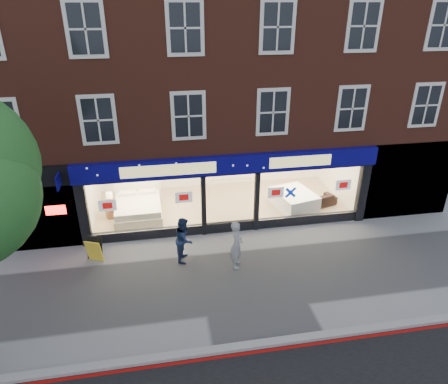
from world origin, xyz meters
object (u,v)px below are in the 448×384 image
object	(u,v)px
mattress_stack	(294,200)
pedestrian_grey	(237,245)
a_board	(95,250)
sofa	(316,200)
display_bed	(138,207)
pedestrian_blue	(184,239)

from	to	relation	value
mattress_stack	pedestrian_grey	size ratio (longest dim) A/B	1.25
mattress_stack	pedestrian_grey	world-z (taller)	pedestrian_grey
a_board	sofa	bearing A→B (deg)	36.47
display_bed	pedestrian_grey	distance (m)	5.37
display_bed	a_board	size ratio (longest dim) A/B	2.72
a_board	display_bed	bearing A→B (deg)	85.35
pedestrian_blue	sofa	bearing A→B (deg)	-51.19
mattress_stack	sofa	bearing A→B (deg)	-1.84
display_bed	mattress_stack	world-z (taller)	display_bed
sofa	display_bed	bearing A→B (deg)	-21.52
pedestrian_grey	sofa	bearing A→B (deg)	-35.88
display_bed	mattress_stack	size ratio (longest dim) A/B	1.10
pedestrian_blue	pedestrian_grey	bearing A→B (deg)	-99.09
pedestrian_blue	a_board	bearing A→B (deg)	94.88
a_board	pedestrian_grey	world-z (taller)	pedestrian_grey
a_board	pedestrian_blue	bearing A→B (deg)	13.29
mattress_stack	pedestrian_grey	bearing A→B (deg)	-132.48
sofa	pedestrian_grey	xyz separation A→B (m)	(-4.33, -3.59, 0.50)
sofa	pedestrian_grey	distance (m)	5.65
display_bed	mattress_stack	distance (m)	6.75
display_bed	pedestrian_grey	bearing A→B (deg)	-51.67
sofa	pedestrian_blue	distance (m)	6.72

